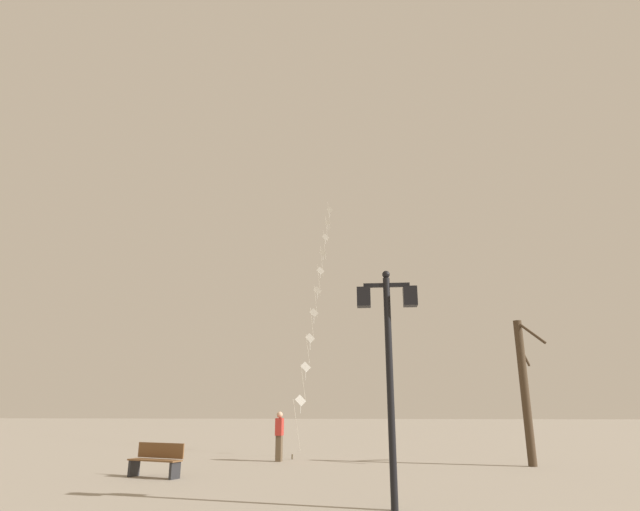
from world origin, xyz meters
TOP-DOWN VIEW (x-y plane):
  - ground_plane at (0.00, 20.00)m, footprint 160.00×160.00m
  - twin_lantern_lamp_post at (1.67, 9.03)m, footprint 1.24×0.28m
  - kite_train at (-1.39, 26.12)m, footprint 0.90×13.85m
  - kite_flyer at (-2.01, 18.03)m, footprint 0.27×0.61m
  - bare_tree at (6.55, 17.12)m, footprint 0.77×2.04m
  - park_bench at (-4.64, 13.28)m, footprint 1.65×0.95m

SIDE VIEW (x-z plane):
  - ground_plane at x=0.00m, z-range 0.00..0.00m
  - park_bench at x=-4.64m, z-range 0.01..0.90m
  - kite_flyer at x=-2.01m, z-range 0.05..1.76m
  - bare_tree at x=6.55m, z-range 0.11..4.90m
  - twin_lantern_lamp_post at x=1.67m, z-range 0.89..5.48m
  - kite_train at x=-1.39m, z-range 0.34..15.97m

